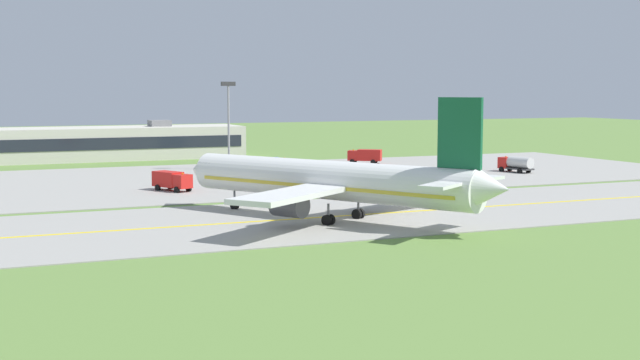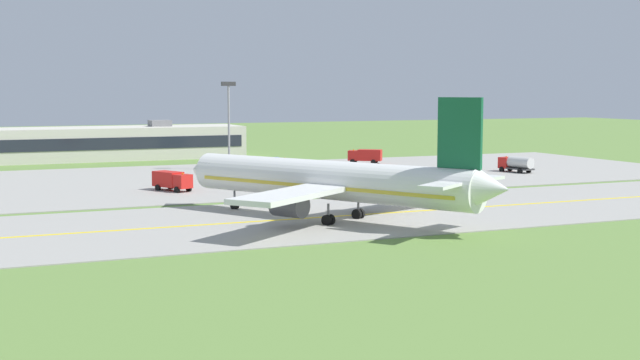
% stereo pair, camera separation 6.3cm
% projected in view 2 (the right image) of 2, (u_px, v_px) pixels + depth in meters
% --- Properties ---
extents(ground_plane, '(500.00, 500.00, 0.00)m').
position_uv_depth(ground_plane, '(319.00, 218.00, 89.74)').
color(ground_plane, olive).
extents(taxiway_strip, '(240.00, 28.00, 0.10)m').
position_uv_depth(taxiway_strip, '(319.00, 218.00, 89.74)').
color(taxiway_strip, '#9E9B93').
rests_on(taxiway_strip, ground).
extents(apron_pad, '(140.00, 52.00, 0.10)m').
position_uv_depth(apron_pad, '(269.00, 177.00, 131.99)').
color(apron_pad, '#9E9B93').
rests_on(apron_pad, ground).
extents(taxiway_centreline, '(220.00, 0.60, 0.01)m').
position_uv_depth(taxiway_centreline, '(319.00, 217.00, 89.73)').
color(taxiway_centreline, yellow).
rests_on(taxiway_centreline, taxiway_strip).
extents(airplane_lead, '(30.13, 36.24, 12.70)m').
position_uv_depth(airplane_lead, '(332.00, 181.00, 87.51)').
color(airplane_lead, white).
rests_on(airplane_lead, ground).
extents(service_truck_baggage, '(6.01, 5.28, 2.60)m').
position_uv_depth(service_truck_baggage, '(365.00, 155.00, 155.51)').
color(service_truck_baggage, red).
rests_on(service_truck_baggage, ground).
extents(service_truck_fuel, '(4.41, 6.30, 2.60)m').
position_uv_depth(service_truck_fuel, '(172.00, 180.00, 113.27)').
color(service_truck_fuel, red).
rests_on(service_truck_fuel, ground).
extents(service_truck_catering, '(3.40, 6.31, 2.65)m').
position_uv_depth(service_truck_catering, '(516.00, 163.00, 138.84)').
color(service_truck_catering, red).
rests_on(service_truck_catering, ground).
extents(service_truck_pushback, '(6.28, 3.23, 2.60)m').
position_uv_depth(service_truck_pushback, '(272.00, 164.00, 137.25)').
color(service_truck_pushback, '#264CA5').
rests_on(service_truck_pushback, ground).
extents(terminal_building, '(52.09, 13.68, 7.41)m').
position_uv_depth(terminal_building, '(107.00, 143.00, 165.51)').
color(terminal_building, beige).
rests_on(terminal_building, ground).
extents(apron_light_mast, '(2.40, 0.50, 14.70)m').
position_uv_depth(apron_light_mast, '(229.00, 114.00, 142.28)').
color(apron_light_mast, gray).
rests_on(apron_light_mast, ground).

